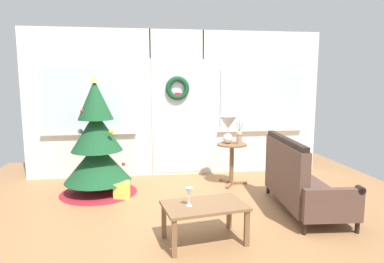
% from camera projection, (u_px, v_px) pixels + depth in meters
% --- Properties ---
extents(ground_plane, '(6.76, 6.76, 0.00)m').
position_uv_depth(ground_plane, '(194.00, 219.00, 4.11)').
color(ground_plane, '#996B42').
extents(back_wall_with_door, '(5.20, 0.19, 2.55)m').
position_uv_depth(back_wall_with_door, '(177.00, 103.00, 5.96)').
color(back_wall_with_door, white).
rests_on(back_wall_with_door, ground).
extents(christmas_tree, '(1.14, 1.14, 1.77)m').
position_uv_depth(christmas_tree, '(97.00, 149.00, 4.99)').
color(christmas_tree, '#4C331E').
rests_on(christmas_tree, ground).
extents(settee_sofa, '(0.82, 1.56, 0.96)m').
position_uv_depth(settee_sofa, '(299.00, 182.00, 4.34)').
color(settee_sofa, black).
rests_on(settee_sofa, ground).
extents(side_table, '(0.50, 0.48, 0.68)m').
position_uv_depth(side_table, '(232.00, 156.00, 5.43)').
color(side_table, brown).
rests_on(side_table, ground).
extents(table_lamp, '(0.28, 0.28, 0.44)m').
position_uv_depth(table_lamp, '(228.00, 126.00, 5.39)').
color(table_lamp, silver).
rests_on(table_lamp, side_table).
extents(flower_vase, '(0.11, 0.10, 0.35)m').
position_uv_depth(flower_vase, '(239.00, 137.00, 5.34)').
color(flower_vase, tan).
rests_on(flower_vase, side_table).
extents(coffee_table, '(0.91, 0.65, 0.41)m').
position_uv_depth(coffee_table, '(204.00, 210.00, 3.48)').
color(coffee_table, brown).
rests_on(coffee_table, ground).
extents(wine_glass, '(0.08, 0.08, 0.20)m').
position_uv_depth(wine_glass, '(189.00, 193.00, 3.40)').
color(wine_glass, silver).
rests_on(wine_glass, coffee_table).
extents(gift_box, '(0.23, 0.21, 0.23)m').
position_uv_depth(gift_box, '(122.00, 190.00, 4.85)').
color(gift_box, '#D8C64C').
rests_on(gift_box, ground).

